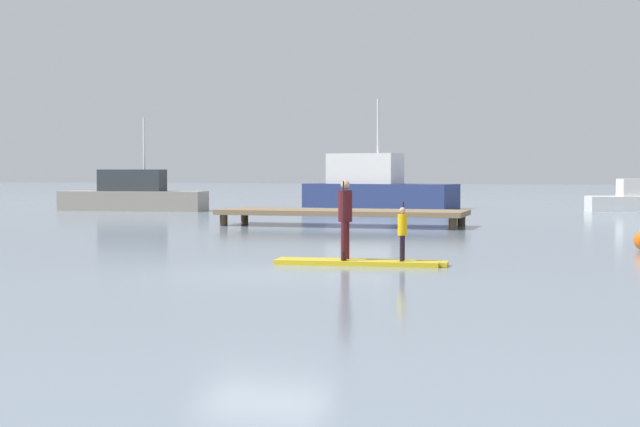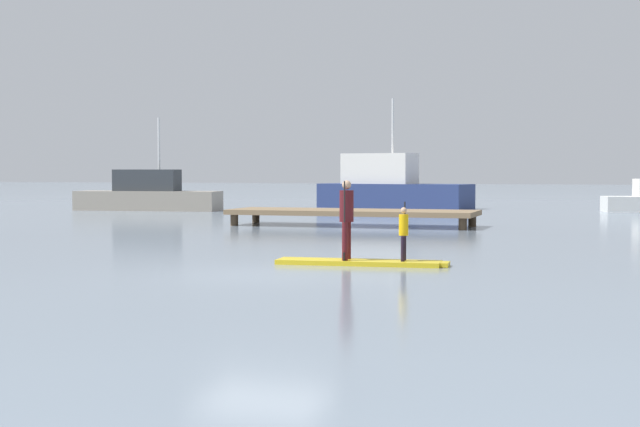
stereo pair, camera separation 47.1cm
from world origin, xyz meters
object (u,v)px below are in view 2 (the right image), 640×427
at_px(paddler_child_solo, 404,231).
at_px(motor_boat_small_navy, 390,188).
at_px(paddler_adult, 346,214).
at_px(trawler_grey_distant, 148,196).
at_px(paddleboard_near, 362,262).

distance_m(paddler_child_solo, motor_boat_small_navy, 30.39).
xyz_separation_m(paddler_adult, trawler_grey_distant, (-17.02, 23.06, -0.33)).
height_order(paddleboard_near, trawler_grey_distant, trawler_grey_distant).
bearing_deg(paddler_child_solo, trawler_grey_distant, 128.48).
xyz_separation_m(paddleboard_near, paddler_adult, (-0.33, -0.03, 1.02)).
relative_size(paddler_adult, motor_boat_small_navy, 0.20).
distance_m(paddleboard_near, paddler_child_solo, 1.12).
bearing_deg(motor_boat_small_navy, paddler_adult, -78.20).
height_order(paddler_child_solo, trawler_grey_distant, trawler_grey_distant).
relative_size(paddleboard_near, paddler_adult, 2.19).
height_order(paddleboard_near, paddler_adult, paddler_adult).
xyz_separation_m(paddler_child_solo, trawler_grey_distant, (-18.23, 22.94, 0.00)).
bearing_deg(motor_boat_small_navy, trawler_grey_distant, -148.90).
height_order(paddler_adult, motor_boat_small_navy, motor_boat_small_navy).
relative_size(paddleboard_near, motor_boat_small_navy, 0.44).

